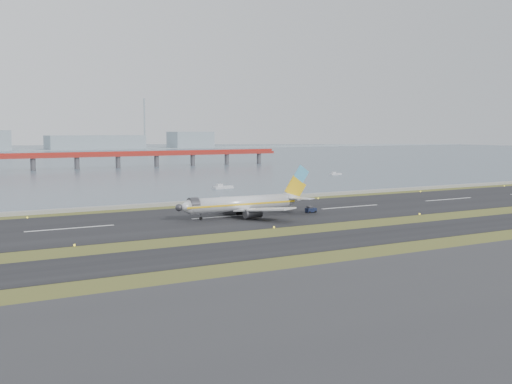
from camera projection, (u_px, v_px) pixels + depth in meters
ground at (292, 233)px, 138.61m from camera, size 1000.00×1000.00×0.00m
apron_strip at (506, 286)px, 91.40m from camera, size 1000.00×50.00×0.10m
taxiway_strip at (326, 241)px, 128.30m from camera, size 1000.00×18.00×0.10m
runway_strip at (228, 216)px, 164.34m from camera, size 1000.00×45.00×0.10m
seawall at (180, 203)px, 190.05m from camera, size 1000.00×2.50×1.00m
red_pier at (77, 156)px, 362.52m from camera, size 260.00×5.00×10.20m
airliner at (245, 203)px, 163.79m from camera, size 38.52×32.89×12.80m
pushback_tug at (311, 210)px, 171.67m from camera, size 2.96×1.85×1.84m
workboat_near at (222, 187)px, 242.50m from camera, size 8.08×3.09×1.92m
workboat_far at (335, 174)px, 316.97m from camera, size 6.56×2.48×1.56m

